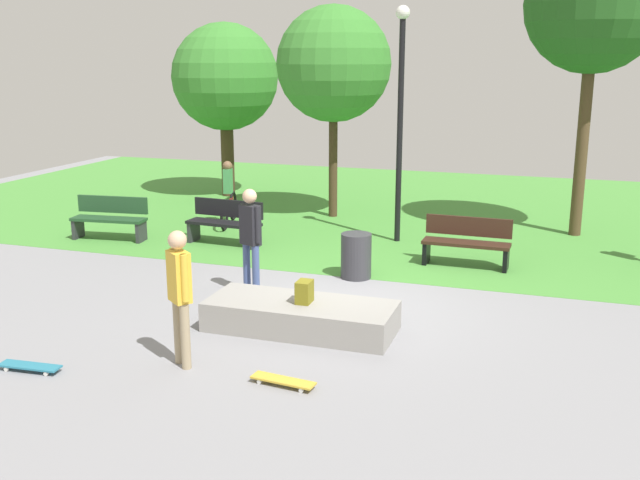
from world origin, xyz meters
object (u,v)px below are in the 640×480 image
Objects in this scene: skateboard_spare at (30,366)px; lamp_post at (401,104)px; skater_performing_trick at (180,288)px; trash_bin at (356,256)px; concrete_ledge at (301,316)px; park_bench_by_oak at (467,241)px; tree_slender_maple at (594,5)px; skater_watching at (250,233)px; park_bench_near_path at (225,221)px; cyclist_on_bicycle at (228,198)px; skateboard_by_ledge at (283,381)px; park_bench_far_left at (110,217)px; tree_leaning_ash at (334,65)px; backpack_on_ledge at (304,292)px; tree_broad_elm at (225,78)px.

skateboard_spare is 8.91m from lamp_post.
skater_performing_trick is 4.52m from trash_bin.
skateboard_spare is 5.83m from trash_bin.
concrete_ledge is 1.67× the size of park_bench_by_oak.
skater_watching is at bearing -129.79° from tree_slender_maple.
skater_watching is at bearing 68.91° from skateboard_spare.
cyclist_on_bicycle reaches higher than park_bench_near_path.
skater_performing_trick is at bearing -121.33° from concrete_ledge.
skateboard_spare is at bearing -168.99° from skateboard_by_ledge.
park_bench_far_left is at bearing -130.78° from cyclist_on_bicycle.
skateboard_by_ledge is at bearing -6.10° from skater_performing_trick.
park_bench_near_path is at bearing -111.56° from tree_leaning_ash.
park_bench_by_oak is at bearing -42.75° from tree_leaning_ash.
skater_watching reaches higher than backpack_on_ledge.
skater_performing_trick is 0.35× the size of tree_leaning_ash.
tree_leaning_ash is at bearing 95.20° from skater_watching.
skater_watching is 0.35× the size of tree_leaning_ash.
tree_slender_maple is at bearing 69.97° from skateboard_by_ledge.
skater_performing_trick is 0.37× the size of tree_broad_elm.
park_bench_far_left is 6.11m from tree_broad_elm.
skater_watching reaches higher than skater_performing_trick.
trash_bin is at bearing -38.34° from cyclist_on_bicycle.
park_bench_near_path is 4.75m from tree_leaning_ash.
tree_leaning_ash is 6.08m from trash_bin.
park_bench_near_path is 2.04× the size of trash_bin.
concrete_ledge reaches higher than skateboard_by_ledge.
cyclist_on_bicycle is (1.80, 2.08, 0.15)m from park_bench_far_left.
skater_performing_trick is at bearing -69.36° from park_bench_near_path.
skateboard_by_ledge is 0.17× the size of tree_broad_elm.
backpack_on_ledge is at bearing -52.23° from park_bench_near_path.
skater_watching is 4.90m from lamp_post.
tree_leaning_ash is 2.81× the size of cyclist_on_bicycle.
trash_bin is 0.45× the size of cyclist_on_bicycle.
park_bench_far_left is at bearing -170.56° from park_bench_near_path.
tree_broad_elm is at bearing 147.22° from lamp_post.
tree_leaning_ash is (-0.89, 9.13, 2.60)m from skater_performing_trick.
park_bench_near_path reaches higher than trash_bin.
park_bench_far_left reaches higher than trash_bin.
lamp_post is at bearing 87.77° from trash_bin.
cyclist_on_bicycle is at bearing 119.40° from skater_watching.
concrete_ledge is 0.54× the size of tree_leaning_ash.
park_bench_by_oak is at bearing -1.11° from park_bench_near_path.
tree_broad_elm is at bearing 168.54° from tree_slender_maple.
tree_slender_maple is (5.06, 6.08, 3.79)m from skater_watching.
trash_bin reaches higher than concrete_ledge.
cyclist_on_bicycle is at bearing 141.66° from trash_bin.
park_bench_by_oak reaches higher than skateboard_spare.
trash_bin is at bearing -24.31° from park_bench_near_path.
skater_performing_trick reaches higher than park_bench_by_oak.
tree_slender_maple is at bearing 50.21° from skater_watching.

